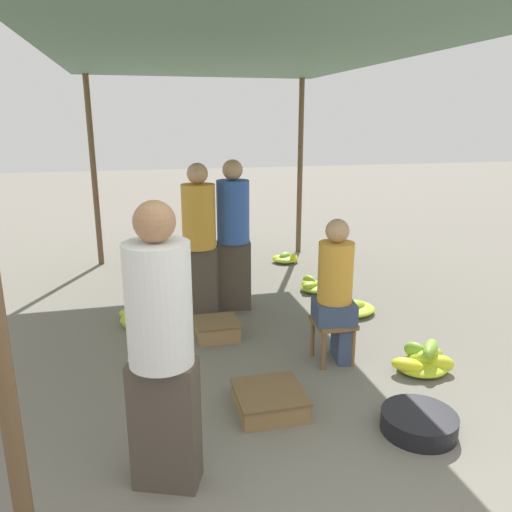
# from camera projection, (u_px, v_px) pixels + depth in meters

# --- Properties ---
(canopy_post_back_left) EXTENTS (0.08, 0.08, 2.67)m
(canopy_post_back_left) POSITION_uv_depth(u_px,v_px,m) (94.00, 173.00, 7.05)
(canopy_post_back_left) COLOR brown
(canopy_post_back_left) RESTS_ON ground
(canopy_post_back_right) EXTENTS (0.08, 0.08, 2.67)m
(canopy_post_back_right) POSITION_uv_depth(u_px,v_px,m) (300.00, 168.00, 7.75)
(canopy_post_back_right) COLOR brown
(canopy_post_back_right) RESTS_ON ground
(canopy_tarp) EXTENTS (3.47, 5.89, 0.04)m
(canopy_tarp) POSITION_uv_depth(u_px,v_px,m) (239.00, 49.00, 4.46)
(canopy_tarp) COLOR #567A60
(canopy_tarp) RESTS_ON canopy_post_front_left
(vendor_foreground) EXTENTS (0.46, 0.46, 1.69)m
(vendor_foreground) POSITION_uv_depth(u_px,v_px,m) (161.00, 347.00, 2.73)
(vendor_foreground) COLOR #4C4238
(vendor_foreground) RESTS_ON ground
(stool) EXTENTS (0.34, 0.34, 0.39)m
(stool) POSITION_uv_depth(u_px,v_px,m) (333.00, 328.00, 4.36)
(stool) COLOR brown
(stool) RESTS_ON ground
(vendor_seated) EXTENTS (0.39, 0.39, 1.29)m
(vendor_seated) POSITION_uv_depth(u_px,v_px,m) (337.00, 290.00, 4.27)
(vendor_seated) COLOR #384766
(vendor_seated) RESTS_ON ground
(basin_black) EXTENTS (0.52, 0.52, 0.14)m
(basin_black) POSITION_uv_depth(u_px,v_px,m) (419.00, 422.00, 3.42)
(basin_black) COLOR black
(basin_black) RESTS_ON ground
(banana_pile_left_0) EXTENTS (0.46, 0.43, 0.16)m
(banana_pile_left_0) POSITION_uv_depth(u_px,v_px,m) (155.00, 365.00, 4.22)
(banana_pile_left_0) COLOR #A7C72E
(banana_pile_left_0) RESTS_ON ground
(banana_pile_left_1) EXTENTS (0.59, 0.46, 0.18)m
(banana_pile_left_1) POSITION_uv_depth(u_px,v_px,m) (144.00, 318.00, 5.22)
(banana_pile_left_1) COLOR #A7C72E
(banana_pile_left_1) RESTS_ON ground
(banana_pile_right_0) EXTENTS (0.52, 0.43, 0.21)m
(banana_pile_right_0) POSITION_uv_depth(u_px,v_px,m) (320.00, 285.00, 6.22)
(banana_pile_right_0) COLOR yellow
(banana_pile_right_0) RESTS_ON ground
(banana_pile_right_1) EXTENTS (0.60, 0.59, 0.16)m
(banana_pile_right_1) POSITION_uv_depth(u_px,v_px,m) (346.00, 307.00, 5.55)
(banana_pile_right_1) COLOR #7AB536
(banana_pile_right_1) RESTS_ON ground
(banana_pile_right_2) EXTENTS (0.44, 0.33, 0.15)m
(banana_pile_right_2) POSITION_uv_depth(u_px,v_px,m) (286.00, 258.00, 7.47)
(banana_pile_right_2) COLOR yellow
(banana_pile_right_2) RESTS_ON ground
(banana_pile_right_3) EXTENTS (0.58, 0.44, 0.26)m
(banana_pile_right_3) POSITION_uv_depth(u_px,v_px,m) (424.00, 361.00, 4.25)
(banana_pile_right_3) COLOR #ACC92D
(banana_pile_right_3) RESTS_ON ground
(crate_near) EXTENTS (0.42, 0.42, 0.17)m
(crate_near) POSITION_uv_depth(u_px,v_px,m) (217.00, 329.00, 4.91)
(crate_near) COLOR #9E7A4C
(crate_near) RESTS_ON ground
(crate_mid) EXTENTS (0.50, 0.50, 0.16)m
(crate_mid) POSITION_uv_depth(u_px,v_px,m) (269.00, 400.00, 3.67)
(crate_mid) COLOR olive
(crate_mid) RESTS_ON ground
(shopper_walking_mid) EXTENTS (0.40, 0.40, 1.67)m
(shopper_walking_mid) POSITION_uv_depth(u_px,v_px,m) (233.00, 234.00, 5.45)
(shopper_walking_mid) COLOR #4C4238
(shopper_walking_mid) RESTS_ON ground
(shopper_walking_far) EXTENTS (0.44, 0.44, 1.65)m
(shopper_walking_far) POSITION_uv_depth(u_px,v_px,m) (199.00, 239.00, 5.24)
(shopper_walking_far) COLOR #4C4238
(shopper_walking_far) RESTS_ON ground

